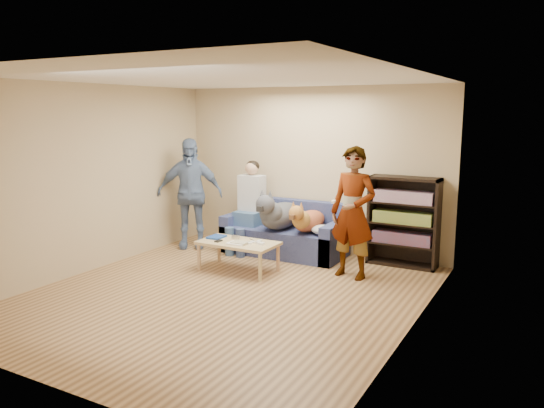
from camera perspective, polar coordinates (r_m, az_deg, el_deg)
The scene contains 27 objects.
ground at distance 6.61m, azimuth -5.09°, elevation -9.75°, with size 5.00×5.00×0.00m, color brown.
ceiling at distance 6.23m, azimuth -5.47°, elevation 13.37°, with size 5.00×5.00×0.00m, color white.
wall_back at distance 8.46m, azimuth 4.25°, elevation 3.69°, with size 4.50×4.50×0.00m, color tan.
wall_front at distance 4.48m, azimuth -23.46°, elevation -2.85°, with size 4.50×4.50×0.00m, color tan.
wall_left at distance 7.77m, azimuth -19.19°, elevation 2.58°, with size 5.00×5.00×0.00m, color tan.
wall_right at distance 5.38m, azimuth 15.03°, elevation -0.31°, with size 5.00×5.00×0.00m, color tan.
blanket at distance 7.84m, azimuth 5.64°, elevation -2.80°, with size 0.40×0.34×0.14m, color #B2B2B7.
person_standing_right at distance 7.15m, azimuth 8.70°, elevation -0.93°, with size 0.65×0.42×1.77m, color gray.
person_standing_left at distance 8.74m, azimuth -8.83°, elevation 1.14°, with size 1.05×0.44×1.80m, color #7482BA.
held_controller at distance 7.00m, azimuth 6.63°, elevation 0.26°, with size 0.04×0.12×0.03m, color white.
notebook_blue at distance 7.70m, azimuth -5.98°, elevation -3.54°, with size 0.20×0.26×0.03m, color #1B4096.
papers at distance 7.33m, azimuth -3.75°, elevation -4.23°, with size 0.26×0.20×0.01m, color white.
magazine at distance 7.33m, azimuth -3.47°, elevation -4.12°, with size 0.22×0.17×0.01m, color #ACA58A.
camera_silver at distance 7.60m, azimuth -3.94°, elevation -3.59°, with size 0.11×0.06×0.05m, color #BABABF.
controller_a at distance 7.38m, azimuth -1.40°, elevation -4.06°, with size 0.04×0.13×0.03m, color white.
controller_b at distance 7.28m, azimuth -1.17°, elevation -4.27°, with size 0.09×0.06×0.03m, color white.
headphone_cup_a at distance 7.32m, azimuth -2.42°, elevation -4.22°, with size 0.07×0.07×0.02m, color white.
headphone_cup_b at distance 7.39m, azimuth -2.10°, elevation -4.09°, with size 0.07×0.07×0.02m, color white.
pen_orange at distance 7.32m, azimuth -4.46°, elevation -4.29°, with size 0.01×0.01×0.14m, color orange.
pen_black at distance 7.53m, azimuth -2.15°, elevation -3.86°, with size 0.01×0.01×0.14m, color black.
wallet at distance 7.48m, azimuth -5.78°, elevation -3.98°, with size 0.07×0.12×0.01m, color black.
sofa at distance 8.38m, azimuth 1.45°, elevation -3.42°, with size 1.90×0.85×0.82m.
person_seated at distance 8.46m, azimuth -2.52°, elevation 0.10°, with size 0.40×0.73×1.47m.
dog_gray at distance 8.12m, azimuth 0.65°, elevation -1.09°, with size 0.46×1.27×0.67m.
dog_tan at distance 7.96m, azimuth 3.79°, elevation -1.73°, with size 0.36×1.14×0.53m.
coffee_table at distance 7.46m, azimuth -3.66°, elevation -4.42°, with size 1.10×0.60×0.42m.
bookshelf at distance 7.88m, azimuth 13.97°, elevation -1.63°, with size 1.00×0.34×1.30m.
Camera 1 is at (3.49, -5.15, 2.24)m, focal length 35.00 mm.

